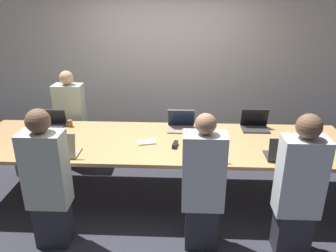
% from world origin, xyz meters
% --- Properties ---
extents(ground_plane, '(24.00, 24.00, 0.00)m').
position_xyz_m(ground_plane, '(0.00, 0.00, 0.00)').
color(ground_plane, '#2D2D38').
extents(curtain_wall, '(12.00, 0.06, 2.80)m').
position_xyz_m(curtain_wall, '(0.00, 1.70, 1.40)').
color(curtain_wall, beige).
rests_on(curtain_wall, ground_plane).
extents(conference_table, '(4.45, 1.21, 0.76)m').
position_xyz_m(conference_table, '(0.00, 0.00, 0.71)').
color(conference_table, tan).
rests_on(conference_table, ground_plane).
extents(laptop_near_midright, '(0.32, 0.23, 0.24)m').
position_xyz_m(laptop_near_midright, '(0.52, -0.46, 0.83)').
color(laptop_near_midright, gray).
rests_on(laptop_near_midright, conference_table).
extents(person_near_midright, '(0.40, 0.24, 1.40)m').
position_xyz_m(person_near_midright, '(0.45, -0.83, 0.68)').
color(person_near_midright, '#2D2D38').
rests_on(person_near_midright, ground_plane).
extents(laptop_far_center, '(0.34, 0.27, 0.26)m').
position_xyz_m(laptop_far_center, '(0.23, 0.38, 0.83)').
color(laptop_far_center, gray).
rests_on(laptop_far_center, conference_table).
extents(laptop_far_left, '(0.31, 0.22, 0.22)m').
position_xyz_m(laptop_far_left, '(-1.45, 0.41, 0.82)').
color(laptop_far_left, '#333338').
rests_on(laptop_far_left, conference_table).
extents(person_far_left, '(0.40, 0.24, 1.40)m').
position_xyz_m(person_far_left, '(-1.36, 0.84, 0.68)').
color(person_far_left, '#2D2D38').
rests_on(person_far_left, ground_plane).
extents(cup_far_left, '(0.07, 0.07, 0.09)m').
position_xyz_m(cup_far_left, '(-1.23, 0.40, 0.80)').
color(cup_far_left, brown).
rests_on(cup_far_left, conference_table).
extents(laptop_near_left, '(0.35, 0.27, 0.27)m').
position_xyz_m(laptop_near_left, '(-1.03, -0.44, 0.84)').
color(laptop_near_left, gray).
rests_on(laptop_near_left, conference_table).
extents(person_near_left, '(0.40, 0.24, 1.43)m').
position_xyz_m(person_near_left, '(-1.03, -0.87, 0.70)').
color(person_near_left, '#2D2D38').
rests_on(person_near_left, ground_plane).
extents(bottle_near_left, '(0.07, 0.07, 0.23)m').
position_xyz_m(bottle_near_left, '(-1.30, -0.31, 0.86)').
color(bottle_near_left, green).
rests_on(bottle_near_left, conference_table).
extents(laptop_near_right, '(0.33, 0.25, 0.26)m').
position_xyz_m(laptop_near_right, '(1.29, -0.42, 0.83)').
color(laptop_near_right, '#333338').
rests_on(laptop_near_right, conference_table).
extents(person_near_right, '(0.40, 0.24, 1.43)m').
position_xyz_m(person_near_right, '(1.32, -0.89, 0.70)').
color(person_near_right, '#2D2D38').
rests_on(person_near_right, ground_plane).
extents(laptop_far_right, '(0.35, 0.25, 0.25)m').
position_xyz_m(laptop_far_right, '(1.18, 0.44, 0.83)').
color(laptop_far_right, '#333338').
rests_on(laptop_far_right, conference_table).
extents(stapler, '(0.07, 0.16, 0.05)m').
position_xyz_m(stapler, '(0.17, -0.15, 0.78)').
color(stapler, black).
rests_on(stapler, conference_table).
extents(notebook, '(0.23, 0.17, 0.02)m').
position_xyz_m(notebook, '(-0.16, -0.07, 0.77)').
color(notebook, silver).
rests_on(notebook, conference_table).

